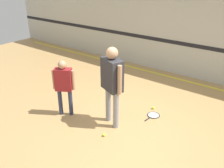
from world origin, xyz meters
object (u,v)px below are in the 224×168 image
(person_student_left, at_px, (64,82))
(tennis_ball_near_instructor, at_px, (104,135))
(racket_spare_on_floor, at_px, (153,115))
(person_instructor, at_px, (112,79))
(tennis_ball_by_spare_racket, at_px, (153,108))

(person_student_left, distance_m, tennis_ball_near_instructor, 1.48)
(person_student_left, height_order, racket_spare_on_floor, person_student_left)
(person_instructor, relative_size, person_student_left, 1.31)
(racket_spare_on_floor, xyz_separation_m, tennis_ball_near_instructor, (-0.42, -1.30, 0.02))
(person_instructor, xyz_separation_m, tennis_ball_by_spare_racket, (0.42, 1.10, -1.05))
(racket_spare_on_floor, height_order, tennis_ball_by_spare_racket, tennis_ball_by_spare_racket)
(person_instructor, height_order, tennis_ball_by_spare_racket, person_instructor)
(person_student_left, distance_m, racket_spare_on_floor, 2.19)
(person_student_left, bearing_deg, tennis_ball_near_instructor, -37.77)
(racket_spare_on_floor, bearing_deg, tennis_ball_near_instructor, -11.46)
(person_instructor, relative_size, racket_spare_on_floor, 3.51)
(tennis_ball_near_instructor, bearing_deg, person_instructor, 108.47)
(person_student_left, distance_m, tennis_ball_by_spare_racket, 2.24)
(person_student_left, bearing_deg, person_instructor, -14.24)
(tennis_ball_by_spare_racket, bearing_deg, person_instructor, -111.02)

